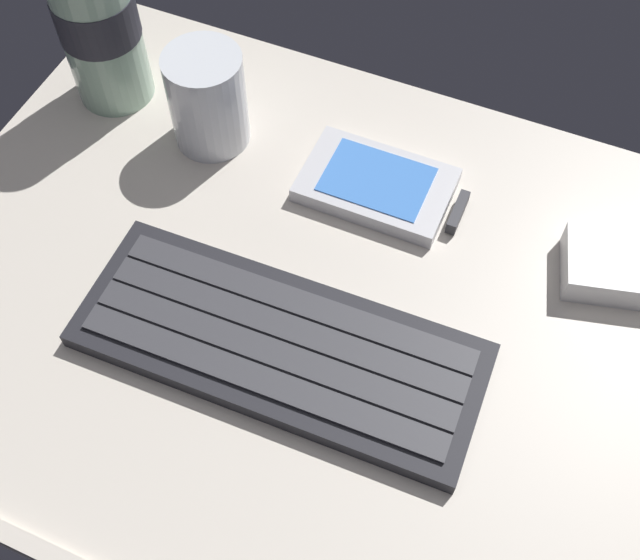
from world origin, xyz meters
The scene contains 6 objects.
ground_plane centered at (0.00, -0.23, -0.99)cm, with size 64.00×48.00×2.80cm.
keyboard centered at (-1.03, -4.83, 0.81)cm, with size 29.26×11.72×1.70cm.
handheld_device centered at (0.66, 11.50, 0.73)cm, with size 12.81×7.63×1.50cm.
juice_cup centered at (-14.96, 11.64, 3.91)cm, with size 6.40×6.40×8.50cm.
water_bottle centered at (-25.28, 13.03, 9.01)cm, with size 6.73×6.73×20.80cm.
charger_block centered at (19.08, 10.71, 1.20)cm, with size 7.00×5.60×2.40cm, color white.
Camera 1 is at (11.87, -27.55, 50.20)cm, focal length 44.18 mm.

